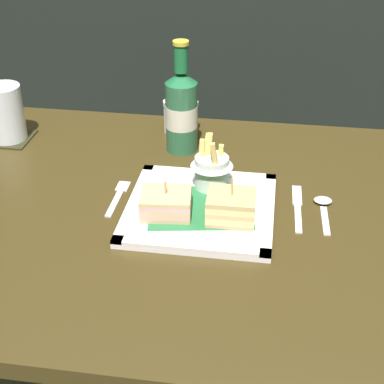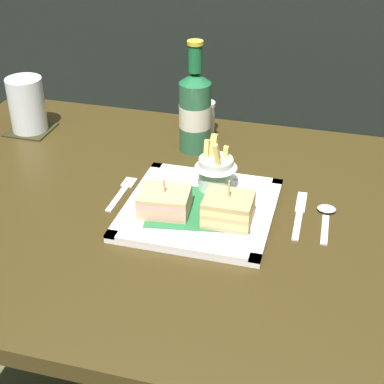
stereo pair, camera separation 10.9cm
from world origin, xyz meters
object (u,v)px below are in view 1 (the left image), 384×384
object	(u,v)px
spoon	(323,205)
knife	(297,206)
sandwich_half_left	(166,204)
sandwich_half_right	(231,207)
pepper_shaker	(189,119)
square_plate	(200,209)
water_glass	(6,116)
fork	(118,196)
beer_bottle	(181,110)
salt_shaker	(173,118)
fries_cup	(212,166)
dining_table	(184,265)

from	to	relation	value
spoon	knife	bearing A→B (deg)	-175.12
sandwich_half_left	sandwich_half_right	xyz separation A→B (m)	(0.12, 0.00, 0.00)
pepper_shaker	square_plate	bearing A→B (deg)	-77.56
water_glass	spoon	world-z (taller)	water_glass
sandwich_half_left	water_glass	bearing A→B (deg)	147.60
sandwich_half_right	fork	bearing A→B (deg)	165.30
sandwich_half_left	spoon	xyz separation A→B (m)	(0.29, 0.08, -0.03)
water_glass	knife	world-z (taller)	water_glass
beer_bottle	salt_shaker	size ratio (longest dim) A/B	3.18
sandwich_half_right	spoon	bearing A→B (deg)	25.04
beer_bottle	pepper_shaker	world-z (taller)	beer_bottle
square_plate	sandwich_half_right	size ratio (longest dim) A/B	3.12
spoon	pepper_shaker	distance (m)	0.42
spoon	pepper_shaker	world-z (taller)	pepper_shaker
water_glass	fries_cup	bearing A→B (deg)	-17.99
sandwich_half_right	pepper_shaker	world-z (taller)	sandwich_half_right
dining_table	fork	world-z (taller)	fork
dining_table	spoon	distance (m)	0.30
dining_table	knife	world-z (taller)	knife
square_plate	fork	size ratio (longest dim) A/B	2.12
fork	pepper_shaker	distance (m)	0.32
square_plate	beer_bottle	xyz separation A→B (m)	(-0.08, 0.25, 0.09)
fork	salt_shaker	world-z (taller)	salt_shaker
sandwich_half_right	square_plate	bearing A→B (deg)	154.14
sandwich_half_left	water_glass	distance (m)	0.50
spoon	water_glass	bearing A→B (deg)	165.17
fork	fries_cup	bearing A→B (deg)	15.18
sandwich_half_left	square_plate	bearing A→B (deg)	25.86
dining_table	spoon	size ratio (longest dim) A/B	9.82
sandwich_half_left	knife	world-z (taller)	sandwich_half_left
beer_bottle	salt_shaker	xyz separation A→B (m)	(-0.04, 0.09, -0.06)
beer_bottle	salt_shaker	world-z (taller)	beer_bottle
sandwich_half_right	sandwich_half_left	bearing A→B (deg)	-180.00
water_glass	pepper_shaker	distance (m)	0.42
water_glass	sandwich_half_right	bearing A→B (deg)	-26.31
sandwich_half_right	water_glass	bearing A→B (deg)	153.69
water_glass	fork	distance (m)	0.38
pepper_shaker	fork	bearing A→B (deg)	-106.85
sandwich_half_right	fries_cup	bearing A→B (deg)	114.39
fries_cup	water_glass	bearing A→B (deg)	162.01
beer_bottle	water_glass	bearing A→B (deg)	-178.51
square_plate	knife	distance (m)	0.19
water_glass	knife	xyz separation A→B (m)	(0.66, -0.19, -0.06)
beer_bottle	knife	xyz separation A→B (m)	(0.26, -0.20, -0.09)
salt_shaker	pepper_shaker	world-z (taller)	same
fork	salt_shaker	xyz separation A→B (m)	(0.05, 0.31, 0.03)
square_plate	fork	xyz separation A→B (m)	(-0.17, 0.03, -0.00)
knife	salt_shaker	distance (m)	0.41
pepper_shaker	spoon	bearing A→B (deg)	-43.30
spoon	salt_shaker	size ratio (longest dim) A/B	1.59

